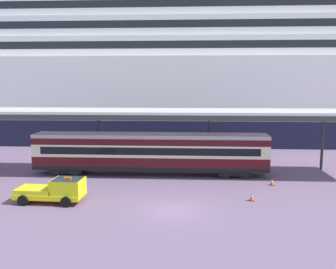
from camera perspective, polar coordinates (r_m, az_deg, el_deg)
name	(u,v)px	position (r m, az deg, el deg)	size (l,w,h in m)	color
ground_plane	(174,211)	(26.57, 0.93, -11.90)	(400.00, 400.00, 0.00)	slate
cruise_ship	(104,58)	(67.10, -10.07, 11.75)	(155.86, 30.75, 39.15)	black
platform_canopy	(150,112)	(35.84, -2.79, 3.51)	(47.53, 6.02, 6.43)	silver
train_carriage	(150,152)	(35.98, -2.81, -2.74)	(23.01, 2.81, 4.11)	black
service_truck	(56,190)	(29.27, -17.18, -8.33)	(5.29, 2.45, 2.02)	yellow
traffic_cone_near	(272,182)	(33.96, 16.07, -7.19)	(0.36, 0.36, 0.62)	black
traffic_cone_mid	(252,197)	(29.27, 13.06, -9.55)	(0.36, 0.36, 0.64)	black
quay_bollard	(57,186)	(32.00, -17.13, -7.79)	(0.48, 0.48, 0.96)	black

